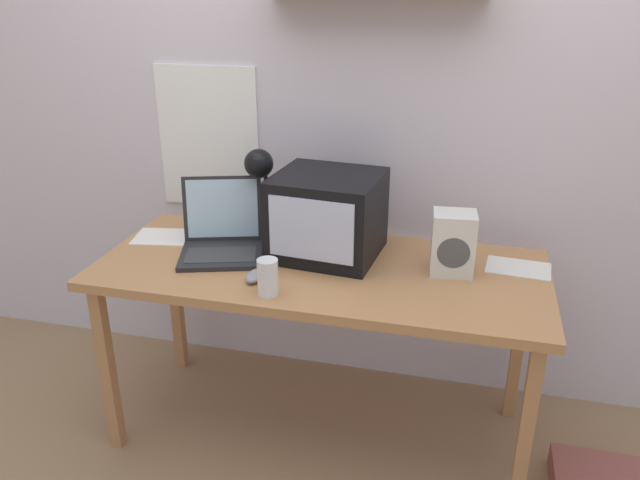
{
  "coord_description": "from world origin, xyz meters",
  "views": [
    {
      "loc": [
        0.5,
        -1.99,
        1.71
      ],
      "look_at": [
        0.0,
        0.0,
        0.84
      ],
      "focal_mm": 35.0,
      "sensor_mm": 36.0,
      "label": 1
    }
  ],
  "objects_px": {
    "juice_glass": "(268,279)",
    "space_heater": "(453,243)",
    "desk_lamp": "(260,175)",
    "printed_handout": "(518,268)",
    "corner_desk": "(320,281)",
    "laptop": "(222,234)",
    "crt_monitor": "(328,215)",
    "computer_mouse": "(255,276)",
    "open_notebook": "(167,237)"
  },
  "relations": [
    {
      "from": "juice_glass",
      "to": "space_heater",
      "type": "height_order",
      "value": "space_heater"
    },
    {
      "from": "desk_lamp",
      "to": "juice_glass",
      "type": "relative_size",
      "value": 2.97
    },
    {
      "from": "desk_lamp",
      "to": "printed_handout",
      "type": "height_order",
      "value": "desk_lamp"
    },
    {
      "from": "corner_desk",
      "to": "desk_lamp",
      "type": "distance_m",
      "value": 0.47
    },
    {
      "from": "laptop",
      "to": "juice_glass",
      "type": "relative_size",
      "value": 3.0
    },
    {
      "from": "juice_glass",
      "to": "space_heater",
      "type": "xyz_separation_m",
      "value": [
        0.57,
        0.32,
        0.06
      ]
    },
    {
      "from": "crt_monitor",
      "to": "computer_mouse",
      "type": "xyz_separation_m",
      "value": [
        -0.19,
        -0.28,
        -0.14
      ]
    },
    {
      "from": "corner_desk",
      "to": "laptop",
      "type": "xyz_separation_m",
      "value": [
        -0.39,
        0.04,
        0.13
      ]
    },
    {
      "from": "laptop",
      "to": "desk_lamp",
      "type": "relative_size",
      "value": 1.01
    },
    {
      "from": "laptop",
      "to": "computer_mouse",
      "type": "bearing_deg",
      "value": -62.71
    },
    {
      "from": "laptop",
      "to": "open_notebook",
      "type": "xyz_separation_m",
      "value": [
        -0.27,
        0.07,
        -0.07
      ]
    },
    {
      "from": "corner_desk",
      "to": "space_heater",
      "type": "height_order",
      "value": "space_heater"
    },
    {
      "from": "printed_handout",
      "to": "open_notebook",
      "type": "bearing_deg",
      "value": -178.12
    },
    {
      "from": "crt_monitor",
      "to": "corner_desk",
      "type": "bearing_deg",
      "value": -85.05
    },
    {
      "from": "crt_monitor",
      "to": "juice_glass",
      "type": "distance_m",
      "value": 0.4
    },
    {
      "from": "space_heater",
      "to": "corner_desk",
      "type": "bearing_deg",
      "value": -178.14
    },
    {
      "from": "corner_desk",
      "to": "desk_lamp",
      "type": "bearing_deg",
      "value": 147.76
    },
    {
      "from": "corner_desk",
      "to": "space_heater",
      "type": "bearing_deg",
      "value": 7.21
    },
    {
      "from": "crt_monitor",
      "to": "space_heater",
      "type": "height_order",
      "value": "crt_monitor"
    },
    {
      "from": "printed_handout",
      "to": "juice_glass",
      "type": "bearing_deg",
      "value": -153.16
    },
    {
      "from": "corner_desk",
      "to": "juice_glass",
      "type": "relative_size",
      "value": 12.96
    },
    {
      "from": "laptop",
      "to": "space_heater",
      "type": "xyz_separation_m",
      "value": [
        0.86,
        0.02,
        0.04
      ]
    },
    {
      "from": "crt_monitor",
      "to": "open_notebook",
      "type": "relative_size",
      "value": 1.43
    },
    {
      "from": "corner_desk",
      "to": "printed_handout",
      "type": "relative_size",
      "value": 6.85
    },
    {
      "from": "corner_desk",
      "to": "juice_glass",
      "type": "distance_m",
      "value": 0.31
    },
    {
      "from": "corner_desk",
      "to": "laptop",
      "type": "relative_size",
      "value": 4.31
    },
    {
      "from": "corner_desk",
      "to": "juice_glass",
      "type": "bearing_deg",
      "value": -113.07
    },
    {
      "from": "corner_desk",
      "to": "laptop",
      "type": "bearing_deg",
      "value": 174.53
    },
    {
      "from": "crt_monitor",
      "to": "printed_handout",
      "type": "xyz_separation_m",
      "value": [
        0.7,
        0.04,
        -0.15
      ]
    },
    {
      "from": "crt_monitor",
      "to": "computer_mouse",
      "type": "bearing_deg",
      "value": -118.5
    },
    {
      "from": "crt_monitor",
      "to": "printed_handout",
      "type": "distance_m",
      "value": 0.71
    },
    {
      "from": "laptop",
      "to": "corner_desk",
      "type": "bearing_deg",
      "value": -23.16
    },
    {
      "from": "corner_desk",
      "to": "laptop",
      "type": "distance_m",
      "value": 0.42
    },
    {
      "from": "corner_desk",
      "to": "open_notebook",
      "type": "height_order",
      "value": "open_notebook"
    },
    {
      "from": "desk_lamp",
      "to": "open_notebook",
      "type": "relative_size",
      "value": 1.3
    },
    {
      "from": "desk_lamp",
      "to": "computer_mouse",
      "type": "bearing_deg",
      "value": -72.97
    },
    {
      "from": "laptop",
      "to": "space_heater",
      "type": "bearing_deg",
      "value": -16.3
    },
    {
      "from": "crt_monitor",
      "to": "desk_lamp",
      "type": "height_order",
      "value": "desk_lamp"
    },
    {
      "from": "corner_desk",
      "to": "printed_handout",
      "type": "height_order",
      "value": "printed_handout"
    },
    {
      "from": "crt_monitor",
      "to": "desk_lamp",
      "type": "xyz_separation_m",
      "value": [
        -0.28,
        0.07,
        0.12
      ]
    },
    {
      "from": "laptop",
      "to": "computer_mouse",
      "type": "height_order",
      "value": "laptop"
    },
    {
      "from": "corner_desk",
      "to": "open_notebook",
      "type": "bearing_deg",
      "value": 170.95
    },
    {
      "from": "computer_mouse",
      "to": "open_notebook",
      "type": "height_order",
      "value": "computer_mouse"
    },
    {
      "from": "desk_lamp",
      "to": "space_heater",
      "type": "relative_size",
      "value": 1.66
    },
    {
      "from": "corner_desk",
      "to": "space_heater",
      "type": "relative_size",
      "value": 7.26
    },
    {
      "from": "desk_lamp",
      "to": "printed_handout",
      "type": "bearing_deg",
      "value": 0.37
    },
    {
      "from": "crt_monitor",
      "to": "laptop",
      "type": "distance_m",
      "value": 0.41
    },
    {
      "from": "juice_glass",
      "to": "printed_handout",
      "type": "height_order",
      "value": "juice_glass"
    },
    {
      "from": "juice_glass",
      "to": "open_notebook",
      "type": "bearing_deg",
      "value": 146.51
    },
    {
      "from": "desk_lamp",
      "to": "space_heater",
      "type": "bearing_deg",
      "value": -7.09
    }
  ]
}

